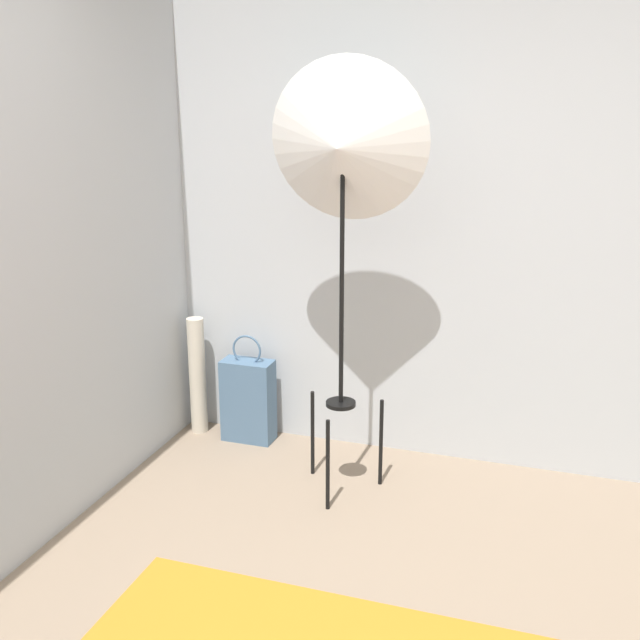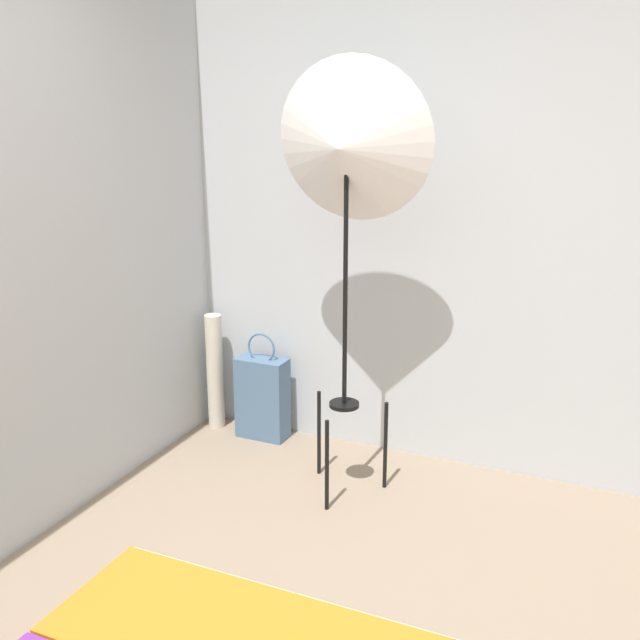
% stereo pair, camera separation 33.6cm
% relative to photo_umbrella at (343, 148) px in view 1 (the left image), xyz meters
% --- Properties ---
extents(wall_back, '(8.00, 0.05, 2.60)m').
position_rel_photo_umbrella_xyz_m(wall_back, '(0.39, 0.55, -0.38)').
color(wall_back, '#B7BCC1').
rests_on(wall_back, ground_plane).
extents(wall_side_left, '(0.05, 8.00, 2.60)m').
position_rel_photo_umbrella_xyz_m(wall_side_left, '(-1.12, -0.62, -0.38)').
color(wall_side_left, '#B7BCC1').
rests_on(wall_side_left, ground_plane).
extents(photo_umbrella, '(0.75, 0.37, 2.08)m').
position_rel_photo_umbrella_xyz_m(photo_umbrella, '(0.00, 0.00, 0.00)').
color(photo_umbrella, black).
rests_on(photo_umbrella, ground_plane).
extents(tote_bag, '(0.29, 0.15, 0.63)m').
position_rel_photo_umbrella_xyz_m(tote_bag, '(-0.66, 0.39, -1.44)').
color(tote_bag, slate).
rests_on(tote_bag, ground_plane).
extents(paper_roll, '(0.10, 0.10, 0.69)m').
position_rel_photo_umbrella_xyz_m(paper_roll, '(-0.99, 0.40, -1.33)').
color(paper_roll, beige).
rests_on(paper_roll, ground_plane).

